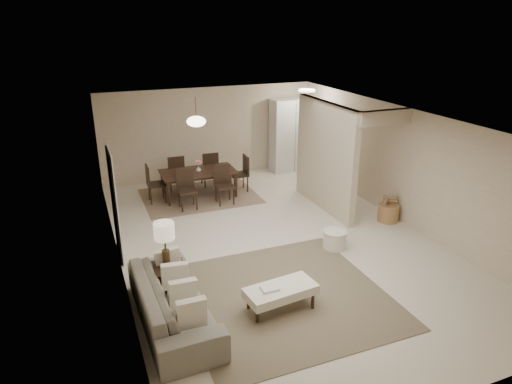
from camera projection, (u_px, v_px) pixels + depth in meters
name	position (u px, v px, depth m)	size (l,w,h in m)	color
floor	(275.00, 242.00, 9.22)	(9.00, 9.00, 0.00)	beige
ceiling	(277.00, 119.00, 8.33)	(9.00, 9.00, 0.00)	white
back_wall	(210.00, 133.00, 12.68)	(6.00, 6.00, 0.00)	tan
left_wall	(115.00, 206.00, 7.74)	(9.00, 9.00, 0.00)	tan
right_wall	(403.00, 166.00, 9.81)	(9.00, 9.00, 0.00)	tan
partition	(325.00, 157.00, 10.48)	(0.15, 2.50, 2.50)	tan
doorway	(114.00, 205.00, 8.35)	(0.04, 0.90, 2.04)	black
pantry_cabinet	(291.00, 135.00, 13.26)	(1.20, 0.55, 2.10)	silver
flush_light	(307.00, 90.00, 11.92)	(0.44, 0.44, 0.05)	white
living_rug	(284.00, 296.00, 7.41)	(3.20, 3.20, 0.01)	brown
sofa	(173.00, 302.00, 6.66)	(0.93, 2.38, 0.70)	slate
ottoman_bench	(281.00, 291.00, 6.97)	(1.16, 0.63, 0.40)	white
side_table	(168.00, 283.00, 7.23)	(0.53, 0.53, 0.59)	black
table_lamp	(164.00, 235.00, 6.92)	(0.32, 0.32, 0.76)	#44351D
round_pouf	(335.00, 240.00, 8.90)	(0.46, 0.46, 0.36)	white
wicker_basket	(388.00, 213.00, 10.10)	(0.46, 0.46, 0.39)	olive
dining_rug	(200.00, 196.00, 11.57)	(2.80, 2.10, 0.01)	#816850
dining_table	(199.00, 184.00, 11.45)	(1.86, 1.04, 0.65)	black
dining_chairs	(199.00, 179.00, 11.40)	(2.55, 1.86, 0.95)	black
vase	(199.00, 169.00, 11.32)	(0.12, 0.12, 0.13)	white
yellow_mat	(320.00, 195.00, 11.63)	(0.84, 0.52, 0.01)	yellow
pendant_light	(196.00, 121.00, 10.89)	(0.46, 0.46, 0.71)	#44351D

